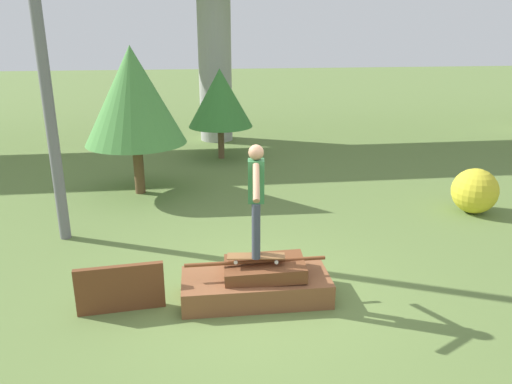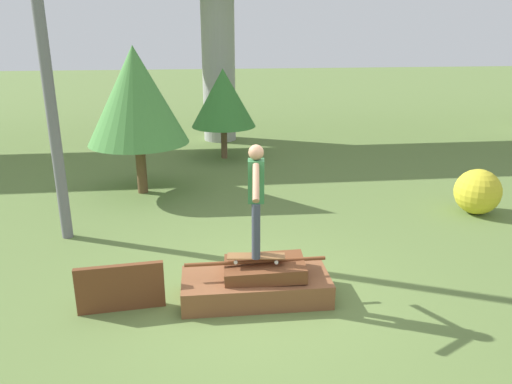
% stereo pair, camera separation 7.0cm
% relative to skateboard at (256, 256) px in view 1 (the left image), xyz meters
% --- Properties ---
extents(ground_plane, '(80.00, 80.00, 0.00)m').
position_rel_skateboard_xyz_m(ground_plane, '(0.00, 0.04, -0.70)').
color(ground_plane, olive).
extents(scrap_pile, '(2.15, 0.92, 0.62)m').
position_rel_skateboard_xyz_m(scrap_pile, '(0.03, 0.05, -0.46)').
color(scrap_pile, brown).
rests_on(scrap_pile, ground_plane).
extents(scrap_plank_loose, '(1.21, 0.20, 0.69)m').
position_rel_skateboard_xyz_m(scrap_plank_loose, '(-1.91, -0.05, -0.35)').
color(scrap_plank_loose, brown).
rests_on(scrap_plank_loose, ground_plane).
extents(skateboard, '(0.84, 0.30, 0.09)m').
position_rel_skateboard_xyz_m(skateboard, '(0.00, 0.00, 0.00)').
color(skateboard, brown).
rests_on(skateboard, scrap_pile).
extents(skater, '(0.24, 1.18, 1.61)m').
position_rel_skateboard_xyz_m(skater, '(0.00, -0.00, 0.95)').
color(skater, '#383D4C').
rests_on(skater, skateboard).
extents(tree_behind_left, '(2.31, 2.31, 3.40)m').
position_rel_skateboard_xyz_m(tree_behind_left, '(-2.12, 5.21, 1.60)').
color(tree_behind_left, brown).
rests_on(tree_behind_left, ground_plane).
extents(tree_behind_right, '(1.89, 1.89, 2.64)m').
position_rel_skateboard_xyz_m(tree_behind_right, '(-0.00, 8.23, 1.10)').
color(tree_behind_right, brown).
rests_on(tree_behind_right, ground_plane).
extents(bush_yellow_flowering, '(0.96, 0.96, 0.96)m').
position_rel_skateboard_xyz_m(bush_yellow_flowering, '(5.06, 2.97, -0.22)').
color(bush_yellow_flowering, gold).
rests_on(bush_yellow_flowering, ground_plane).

